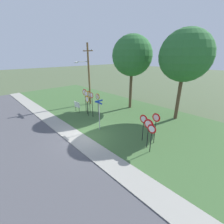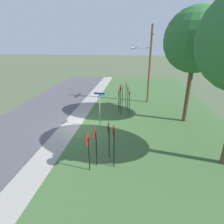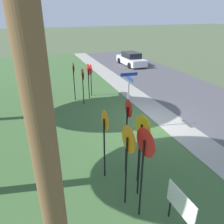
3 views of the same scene
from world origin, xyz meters
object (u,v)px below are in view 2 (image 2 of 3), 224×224
object	(u,v)px
stop_sign_center_tall	(129,96)
stop_sign_far_right	(126,88)
stop_sign_near_left	(128,91)
oak_tree_left	(196,41)
stop_sign_near_right	(120,94)
stop_sign_far_center	(119,95)
yield_sign_near_right	(113,136)
yield_sign_far_right	(88,144)
stop_sign_far_left	(122,91)
street_name_post	(100,107)
utility_pole	(149,62)
notice_board	(119,98)
yield_sign_far_left	(95,137)
yield_sign_near_left	(108,132)

from	to	relation	value
stop_sign_center_tall	stop_sign_far_right	bearing A→B (deg)	-167.70
stop_sign_near_left	oak_tree_left	size ratio (longest dim) A/B	0.30
stop_sign_near_right	stop_sign_far_center	distance (m)	0.72
stop_sign_near_right	stop_sign_center_tall	world-z (taller)	stop_sign_near_right
stop_sign_near_left	yield_sign_near_right	distance (m)	9.16
yield_sign_near_right	oak_tree_left	xyz separation A→B (m)	(-7.03, 5.36, 4.63)
yield_sign_far_right	stop_sign_near_left	bearing A→B (deg)	170.29
stop_sign_far_left	street_name_post	world-z (taller)	street_name_post
oak_tree_left	stop_sign_far_right	bearing A→B (deg)	-116.82
street_name_post	utility_pole	distance (m)	8.67
notice_board	stop_sign_near_left	bearing A→B (deg)	35.02
stop_sign_near_left	stop_sign_far_right	bearing A→B (deg)	-161.55
stop_sign_near_right	oak_tree_left	xyz separation A→B (m)	(0.74, 5.65, 4.52)
yield_sign_far_left	notice_board	xyz separation A→B (m)	(-10.44, 0.30, -0.92)
stop_sign_far_left	stop_sign_far_center	distance (m)	0.68
stop_sign_far_center	stop_sign_far_right	world-z (taller)	stop_sign_far_right
stop_sign_near_right	utility_pole	xyz separation A→B (m)	(-4.29, 2.60, 2.39)
yield_sign_far_left	utility_pole	bearing A→B (deg)	160.23
stop_sign_far_center	stop_sign_center_tall	size ratio (longest dim) A/B	0.91
stop_sign_far_center	notice_board	distance (m)	2.23
yield_sign_near_right	yield_sign_near_left	bearing A→B (deg)	-154.39
yield_sign_far_left	oak_tree_left	distance (m)	10.58
yield_sign_far_right	stop_sign_center_tall	bearing A→B (deg)	167.39
stop_sign_far_right	notice_board	world-z (taller)	stop_sign_far_right
street_name_post	stop_sign_near_left	bearing A→B (deg)	159.72
stop_sign_far_left	stop_sign_center_tall	world-z (taller)	stop_sign_far_left
yield_sign_near_left	stop_sign_near_left	bearing A→B (deg)	174.24
stop_sign_near_left	stop_sign_far_right	world-z (taller)	stop_sign_far_right
stop_sign_near_left	stop_sign_far_center	size ratio (longest dim) A/B	1.14
yield_sign_far_right	utility_pole	size ratio (longest dim) A/B	0.27
stop_sign_near_left	oak_tree_left	distance (m)	7.13
stop_sign_near_left	stop_sign_far_right	xyz separation A→B (m)	(-0.54, -0.21, 0.13)
stop_sign_near_right	yield_sign_near_right	xyz separation A→B (m)	(7.77, 0.30, -0.11)
stop_sign_far_left	stop_sign_center_tall	xyz separation A→B (m)	(1.17, 0.73, -0.15)
utility_pole	oak_tree_left	xyz separation A→B (m)	(5.03, 3.05, 2.13)
stop_sign_near_right	utility_pole	world-z (taller)	utility_pole
stop_sign_far_center	stop_sign_near_left	bearing A→B (deg)	135.06
stop_sign_far_right	yield_sign_near_right	size ratio (longest dim) A/B	1.12
stop_sign_far_center	oak_tree_left	bearing A→B (deg)	78.38
yield_sign_far_left	stop_sign_far_left	bearing A→B (deg)	170.63
stop_sign_near_left	stop_sign_near_right	size ratio (longest dim) A/B	0.94
yield_sign_far_right	oak_tree_left	xyz separation A→B (m)	(-7.49, 6.61, 4.89)
stop_sign_far_center	stop_sign_far_left	bearing A→B (deg)	155.22
oak_tree_left	yield_sign_far_right	bearing A→B (deg)	-41.43
stop_sign_near_left	yield_sign_near_left	distance (m)	8.34
utility_pole	notice_board	distance (m)	4.91
yield_sign_far_left	oak_tree_left	world-z (taller)	oak_tree_left
stop_sign_far_right	street_name_post	size ratio (longest dim) A/B	0.99
stop_sign_far_left	stop_sign_far_right	distance (m)	0.81
stop_sign_near_right	yield_sign_far_left	distance (m)	7.80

